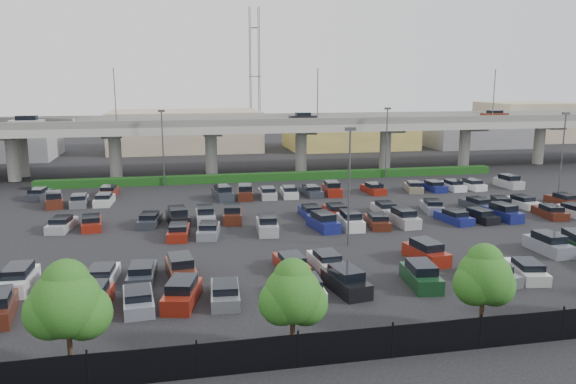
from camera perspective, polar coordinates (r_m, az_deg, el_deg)
The scene contains 9 objects.
ground at distance 57.06m, azimuth 3.66°, elevation -3.12°, with size 280.00×280.00×0.00m, color black.
overpass at distance 86.79m, azimuth -2.07°, elevation 6.53°, with size 150.00×13.00×15.80m.
hedge at distance 80.80m, azimuth -1.02°, elevation 1.59°, with size 66.00×1.60×1.10m, color #163A11.
fence at distance 32.10m, azimuth 17.27°, elevation -13.69°, with size 70.00×0.10×2.00m.
tree_row at distance 32.67m, azimuth 17.46°, elevation -8.30°, with size 65.07×3.66×5.94m.
parked_cars at distance 53.66m, azimuth 3.77°, elevation -3.36°, with size 62.88×41.66×1.67m.
light_poles at distance 56.83m, azimuth -0.82°, elevation 3.26°, with size 66.90×48.38×10.30m.
distant_buildings at distance 118.69m, azimuth 1.56°, elevation 6.26°, with size 138.00×24.00×9.00m.
comm_tower at distance 128.64m, azimuth -3.40°, elevation 11.92°, with size 2.40×2.40×30.00m.
Camera 1 is at (-14.74, -53.26, 14.20)m, focal length 35.00 mm.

